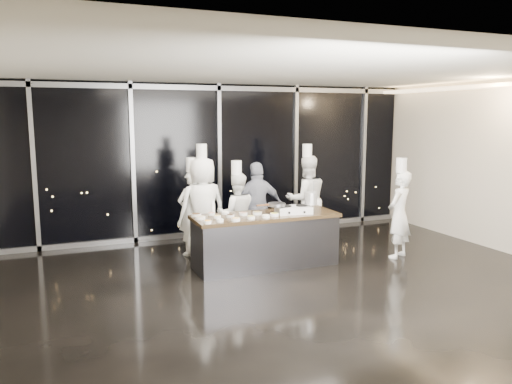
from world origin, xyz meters
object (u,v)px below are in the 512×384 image
Objects in this scene: frying_pan at (276,205)px; guest at (258,207)px; chef_far_left at (192,212)px; chef_center at (237,213)px; chef_left at (202,206)px; stock_pot at (311,198)px; chef_right at (306,199)px; chef_side at (399,213)px; stove at (294,210)px; demo_counter at (265,240)px.

guest is (0.06, 0.97, -0.22)m from frying_pan.
chef_far_left is 1.03× the size of chef_center.
frying_pan is 0.26× the size of chef_left.
chef_right reaches higher than stock_pot.
chef_side is at bearing -8.55° from stock_pot.
frying_pan is (-0.31, 0.04, 0.10)m from stove.
chef_right is at bearing 165.91° from chef_far_left.
chef_right is (2.21, 0.18, -0.03)m from chef_left.
stove is 1.99m from chef_side.
stock_pot is 0.12× the size of chef_far_left.
chef_side is at bearing 150.87° from guest.
chef_left reaches higher than stock_pot.
stock_pot is (0.61, -0.09, 0.08)m from frying_pan.
frying_pan is 0.31× the size of guest.
stove is 1.70m from chef_left.
stock_pot is 1.50m from chef_right.
chef_left is (-1.28, 1.12, -0.05)m from stove.
guest is at bearing -58.74° from chef_side.
stock_pot is (0.30, -0.05, 0.18)m from stove.
stove is at bearing 130.99° from chef_left.
stock_pot is 0.13× the size of guest.
chef_left reaches higher than guest.
demo_counter is 1.42× the size of chef_center.
chef_left is 1.04m from guest.
stock_pot is at bearing -10.98° from demo_counter.
chef_far_left reaches higher than guest.
frying_pan reaches higher than demo_counter.
demo_counter is 11.50× the size of stock_pot.
chef_left reaches higher than chef_far_left.
frying_pan is 0.62m from stock_pot.
chef_far_left is 1.00× the size of chef_side.
guest is at bearing 95.71° from frying_pan.
chef_side is (3.24, -1.41, -0.11)m from chef_left.
guest is at bearing 117.20° from stock_pot.
guest is (-0.25, 1.01, -0.12)m from stove.
chef_right is (1.59, 0.29, 0.12)m from chef_center.
chef_side is at bearing 0.63° from stove.
chef_side is (2.21, -1.31, -0.04)m from guest.
frying_pan is 0.30× the size of chef_center.
chef_side reaches higher than chef_center.
chef_center reaches higher than frying_pan.
chef_far_left is at bearing 148.10° from stove.
demo_counter is 2.49m from chef_side.
chef_right is 1.90m from chef_side.
demo_counter is 1.20× the size of chef_left.
guest is at bearing 166.37° from chef_left.
demo_counter is 4.65× the size of frying_pan.
stock_pot is at bearing 135.62° from chef_left.
chef_right is at bearing 54.78° from frying_pan.
stock_pot is 0.11× the size of chef_right.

